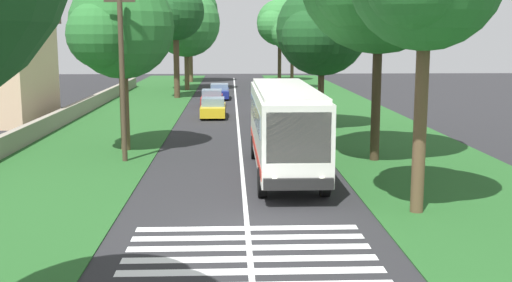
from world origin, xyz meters
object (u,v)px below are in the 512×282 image
object	(u,v)px
roadside_tree_left_1	(120,30)
roadside_tree_right_3	(291,33)
utility_pole	(122,73)
roadside_tree_left_4	(185,25)
roadside_tree_right_1	(320,32)
trailing_car_1	(212,99)
trailing_car_0	(213,108)
coach_bus	(285,124)
roadside_tree_left_2	(188,13)
roadside_tree_left_3	(174,13)
roadside_tree_right_0	(278,24)
trailing_car_2	(220,92)

from	to	relation	value
roadside_tree_left_1	roadside_tree_right_3	bearing A→B (deg)	-18.03
utility_pole	roadside_tree_left_4	bearing A→B (deg)	-0.17
roadside_tree_left_4	roadside_tree_right_1	world-z (taller)	roadside_tree_left_4
trailing_car_1	roadside_tree_left_1	xyz separation A→B (m)	(-20.20, 3.98, 5.48)
roadside_tree_left_4	utility_pole	bearing A→B (deg)	179.83
trailing_car_0	coach_bus	bearing A→B (deg)	-169.47
roadside_tree_left_2	roadside_tree_right_1	size ratio (longest dim) A/B	1.36
roadside_tree_left_1	utility_pole	size ratio (longest dim) A/B	1.12
trailing_car_1	roadside_tree_left_4	bearing A→B (deg)	11.37
roadside_tree_left_4	coach_bus	bearing A→B (deg)	-170.49
roadside_tree_left_1	roadside_tree_left_4	xyz separation A→B (m)	(36.64, -0.68, 0.88)
roadside_tree_left_2	roadside_tree_right_1	distance (m)	42.30
trailing_car_1	roadside_tree_left_1	size ratio (longest dim) A/B	0.48
roadside_tree_left_3	roadside_tree_right_1	world-z (taller)	roadside_tree_left_3
roadside_tree_left_3	coach_bus	bearing A→B (deg)	-167.38
roadside_tree_left_4	roadside_tree_right_0	distance (m)	17.20
roadside_tree_right_0	roadside_tree_right_1	distance (m)	42.40
trailing_car_0	roadside_tree_right_3	xyz separation A→B (m)	(24.43, -7.95, 5.53)
roadside_tree_left_1	roadside_tree_left_4	world-z (taller)	roadside_tree_left_4
roadside_tree_left_4	trailing_car_1	bearing A→B (deg)	-168.63
roadside_tree_left_3	roadside_tree_right_3	distance (m)	15.61
trailing_car_2	roadside_tree_right_0	xyz separation A→B (m)	(23.21, -7.24, 6.71)
roadside_tree_right_1	coach_bus	bearing A→B (deg)	166.14
roadside_tree_left_2	utility_pole	world-z (taller)	roadside_tree_left_2
coach_bus	roadside_tree_left_3	bearing A→B (deg)	12.62
trailing_car_2	roadside_tree_left_4	xyz separation A→B (m)	(10.05, 3.83, 6.35)
trailing_car_2	roadside_tree_right_1	distance (m)	20.99
roadside_tree_left_2	roadside_tree_left_4	world-z (taller)	roadside_tree_left_2
trailing_car_2	roadside_tree_left_4	size ratio (longest dim) A/B	0.40
roadside_tree_right_0	roadside_tree_right_3	xyz separation A→B (m)	(-12.28, -0.47, -1.18)
roadside_tree_right_1	roadside_tree_left_2	bearing A→B (deg)	14.84
trailing_car_2	roadside_tree_left_1	world-z (taller)	roadside_tree_left_1
coach_bus	utility_pole	bearing A→B (deg)	68.29
coach_bus	roadside_tree_right_3	size ratio (longest dim) A/B	1.29
roadside_tree_right_3	coach_bus	bearing A→B (deg)	174.23
trailing_car_0	roadside_tree_left_2	size ratio (longest dim) A/B	0.35
roadside_tree_right_0	roadside_tree_right_3	world-z (taller)	roadside_tree_right_0
trailing_car_0	roadside_tree_left_3	bearing A→B (deg)	15.31
roadside_tree_right_3	utility_pole	xyz separation A→B (m)	(-40.64, 11.66, -2.03)
roadside_tree_left_3	roadside_tree_right_0	world-z (taller)	roadside_tree_left_3
trailing_car_0	roadside_tree_left_3	world-z (taller)	roadside_tree_left_3
roadside_tree_left_3	roadside_tree_left_1	bearing A→B (deg)	179.38
roadside_tree_right_3	utility_pole	bearing A→B (deg)	163.99
coach_bus	utility_pole	world-z (taller)	utility_pole
coach_bus	roadside_tree_right_0	size ratio (longest dim) A/B	1.07
roadside_tree_right_1	roadside_tree_left_3	bearing A→B (deg)	28.25
roadside_tree_right_0	roadside_tree_right_1	bearing A→B (deg)	179.18
roadside_tree_left_4	roadside_tree_right_0	bearing A→B (deg)	-40.06
trailing_car_2	roadside_tree_right_0	world-z (taller)	roadside_tree_right_0
roadside_tree_left_3	roadside_tree_left_2	bearing A→B (deg)	-0.07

